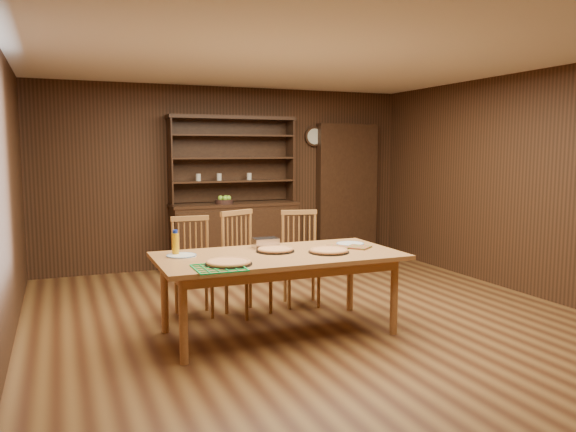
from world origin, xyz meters
name	(u,v)px	position (x,y,z in m)	size (l,w,h in m)	color
floor	(315,320)	(0.00, 0.00, 0.00)	(6.00, 6.00, 0.00)	brown
room_shell	(316,162)	(0.00, 0.00, 1.58)	(6.00, 6.00, 6.00)	white
china_hutch	(234,227)	(0.00, 2.75, 0.60)	(1.84, 0.52, 2.17)	#321D10
doorway	(347,191)	(1.90, 2.90, 1.05)	(1.00, 0.18, 2.10)	#321D10
wall_clock	(314,136)	(1.35, 2.96, 1.90)	(0.30, 0.05, 0.30)	#321D10
dining_table	(279,261)	(-0.48, -0.23, 0.68)	(2.21, 1.11, 0.75)	#AC743B
chair_left	(192,263)	(-1.08, 0.68, 0.54)	(0.43, 0.42, 1.01)	#9F6236
chair_center	(243,259)	(-0.58, 0.54, 0.57)	(0.57, 0.56, 1.07)	#9F6236
chair_right	(300,254)	(0.12, 0.65, 0.55)	(0.51, 0.49, 1.03)	#9F6236
pizza_left	(228,263)	(-1.05, -0.54, 0.77)	(0.40, 0.40, 0.04)	black
pizza_right	(329,251)	(-0.03, -0.36, 0.77)	(0.38, 0.38, 0.04)	black
pizza_center	(275,250)	(-0.47, -0.12, 0.77)	(0.36, 0.36, 0.04)	black
cooling_rack	(219,267)	(-1.16, -0.65, 0.76)	(0.38, 0.38, 0.02)	#0EB84A
plate_left	(182,256)	(-1.33, -0.03, 0.76)	(0.27, 0.27, 0.02)	white
plate_right	(350,244)	(0.36, -0.04, 0.76)	(0.28, 0.28, 0.02)	white
foil_dish	(265,243)	(-0.48, 0.11, 0.80)	(0.24, 0.17, 0.09)	silver
juice_bottle	(175,243)	(-1.37, 0.04, 0.86)	(0.06, 0.06, 0.23)	orange
pot_holder_a	(358,247)	(0.34, -0.24, 0.76)	(0.21, 0.21, 0.02)	red
pot_holder_b	(337,247)	(0.15, -0.16, 0.76)	(0.20, 0.20, 0.01)	red
fruit_bowl	(224,201)	(-0.17, 2.69, 0.99)	(0.26, 0.26, 0.12)	black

